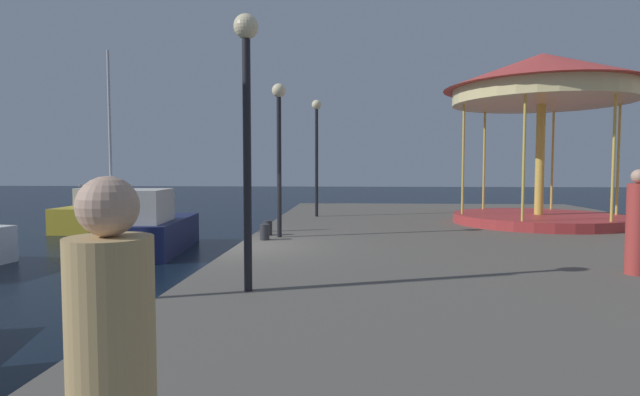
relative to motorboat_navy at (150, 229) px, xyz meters
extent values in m
plane|color=black|center=(3.56, -3.48, -0.74)|extent=(120.00, 120.00, 0.00)
cube|color=#5B564F|center=(10.28, -3.48, -0.34)|extent=(13.44, 28.49, 0.80)
cube|color=#19214C|center=(-0.02, 0.20, -0.23)|extent=(2.43, 4.58, 1.02)
cube|color=beige|center=(0.07, -0.70, 0.76)|extent=(1.59, 2.07, 0.97)
cube|color=#4C6070|center=(-0.03, 0.26, 0.96)|extent=(1.21, 0.22, 0.44)
cube|color=gold|center=(-4.79, 6.48, -0.23)|extent=(1.79, 6.13, 1.03)
cube|color=beige|center=(-4.79, 6.26, 0.66)|extent=(1.23, 2.70, 0.75)
cylinder|color=silver|center=(-4.80, 7.12, 3.75)|extent=(0.12, 0.12, 6.93)
cylinder|color=silver|center=(-4.78, 5.75, 1.19)|extent=(0.12, 2.75, 0.08)
cylinder|color=#B23333|center=(12.39, 1.69, 0.21)|extent=(5.43, 5.43, 0.30)
cylinder|color=gold|center=(12.39, 1.69, 2.16)|extent=(0.28, 0.28, 3.59)
cylinder|color=#F2E099|center=(12.39, 1.69, 4.20)|extent=(5.60, 5.60, 0.50)
cone|color=#C63D38|center=(12.39, 1.69, 5.01)|extent=(6.23, 6.23, 1.12)
cylinder|color=gold|center=(14.85, 1.69, 2.16)|extent=(0.08, 0.08, 3.59)
cylinder|color=gold|center=(13.62, 3.83, 2.16)|extent=(0.08, 0.08, 3.59)
cylinder|color=gold|center=(11.16, 3.83, 2.16)|extent=(0.08, 0.08, 3.59)
cylinder|color=gold|center=(9.92, 1.69, 2.16)|extent=(0.08, 0.08, 3.59)
cylinder|color=gold|center=(11.16, -0.44, 2.16)|extent=(0.08, 0.08, 3.59)
cylinder|color=gold|center=(13.62, -0.44, 2.16)|extent=(0.08, 0.08, 3.59)
cylinder|color=black|center=(4.76, -7.75, 1.89)|extent=(0.12, 0.12, 3.66)
sphere|color=#F9E5B2|center=(4.76, -7.75, 3.91)|extent=(0.36, 0.36, 0.36)
cylinder|color=black|center=(4.37, -2.05, 1.88)|extent=(0.12, 0.12, 3.65)
sphere|color=#F9E5B2|center=(4.37, -2.05, 3.89)|extent=(0.36, 0.36, 0.36)
cylinder|color=black|center=(4.93, 3.64, 2.06)|extent=(0.12, 0.12, 4.01)
sphere|color=#F9E5B2|center=(4.93, 3.64, 4.25)|extent=(0.36, 0.36, 0.36)
cylinder|color=#2D2D33|center=(4.07, -2.59, 0.26)|extent=(0.24, 0.24, 0.40)
cylinder|color=#2D2D33|center=(4.00, -1.70, 0.26)|extent=(0.24, 0.24, 0.40)
sphere|color=tan|center=(5.34, -13.02, 1.72)|extent=(0.24, 0.24, 0.24)
cylinder|color=#B23833|center=(11.12, -6.21, 0.84)|extent=(0.34, 0.34, 1.55)
sphere|color=tan|center=(11.12, -6.21, 1.73)|extent=(0.24, 0.24, 0.24)
camera|label=1|loc=(6.30, -14.89, 1.87)|focal=27.74mm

